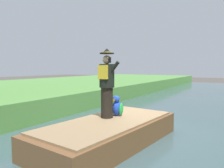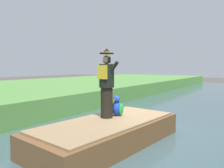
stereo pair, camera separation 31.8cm
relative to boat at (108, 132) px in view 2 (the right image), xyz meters
The scene contains 5 objects.
ground_plane 1.41m from the boat, 90.00° to the left, with size 80.00×80.00×0.00m, color #4C4742.
canal_water 1.39m from the boat, 90.00° to the left, with size 6.17×48.00×0.10m, color #3D565B.
boat is the anchor object (origin of this frame).
person_pirate 1.27m from the boat, 131.99° to the left, with size 0.61×0.42×1.85m.
parrot_plush 0.82m from the boat, 101.27° to the left, with size 0.36×0.35×0.57m.
Camera 2 is at (3.21, -5.86, 2.07)m, focal length 35.34 mm.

